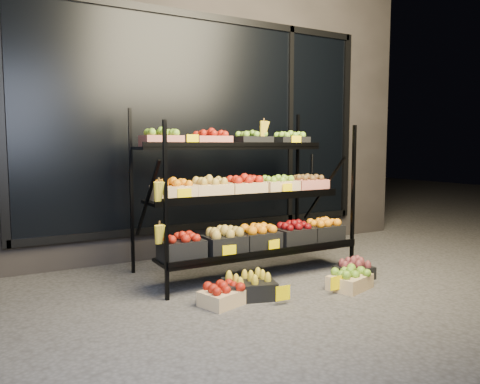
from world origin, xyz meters
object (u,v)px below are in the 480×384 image
floor_crate_left (223,294)px  floor_crate_midright (350,279)px  display_rack (246,196)px  floor_crate_midleft (249,286)px

floor_crate_left → floor_crate_midright: 1.20m
floor_crate_midright → floor_crate_left: bearing=153.8°
display_rack → floor_crate_midright: (0.53, -0.94, -0.70)m
floor_crate_left → floor_crate_midleft: (0.27, 0.05, 0.01)m
floor_crate_midleft → floor_crate_midright: 0.95m
floor_crate_left → floor_crate_midleft: bearing=-7.5°
floor_crate_midright → floor_crate_midleft: bearing=148.2°
floor_crate_left → floor_crate_midright: bearing=-26.7°
display_rack → floor_crate_midright: bearing=-60.3°
floor_crate_left → floor_crate_midright: size_ratio=0.95×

